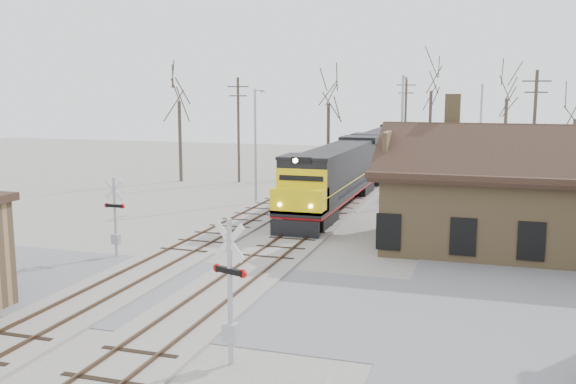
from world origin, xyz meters
The scene contains 20 objects.
ground centered at (0.00, 0.00, 0.00)m, with size 140.00×140.00×0.00m, color #A29D93.
road centered at (0.00, 0.00, 0.01)m, with size 60.00×9.00×0.03m, color slate.
track_main centered at (0.00, 15.00, 0.07)m, with size 3.40×90.00×0.24m.
track_siding centered at (-4.50, 15.00, 0.07)m, with size 3.40×90.00×0.24m.
depot centered at (11.99, 12.00, 2.41)m, with size 15.20×9.31×7.90m.
locomotive_lead centered at (0.00, 19.79, 2.32)m, with size 2.97×19.90×4.42m.
locomotive_trailing centered at (0.00, 39.96, 2.32)m, with size 2.97×19.90×4.18m.
crossbuck_near centered at (2.92, -5.72, 2.05)m, with size 1.22×0.49×4.42m.
crossbuck_far centered at (-7.26, 4.24, 1.84)m, with size 1.11×0.29×3.91m.
streetlight_a centered at (-6.05, 20.85, 4.63)m, with size 0.25×2.04×8.21m.
streetlight_b centered at (4.15, 22.45, 5.10)m, with size 0.25×2.04×9.12m.
streetlight_c centered at (9.23, 32.86, 4.85)m, with size 0.25×2.04×8.64m.
utility_pole_a centered at (-11.24, 30.40, 4.83)m, with size 2.00×0.24×9.23m.
utility_pole_b centered at (1.67, 44.10, 4.94)m, with size 2.00×0.24×9.45m.
utility_pole_c centered at (13.04, 27.68, 5.00)m, with size 2.00×0.24×9.55m.
tree_a centered at (-16.43, 29.34, 8.32)m, with size 4.77×4.77×11.68m.
tree_b centered at (-4.80, 37.42, 8.02)m, with size 4.60×4.60×11.27m.
tree_c centered at (4.02, 45.77, 9.38)m, with size 5.37×5.37×13.16m.
tree_d centered at (11.39, 43.16, 8.54)m, with size 4.89×4.89×11.99m.
tree_e centered at (17.24, 40.35, 6.47)m, with size 3.72×3.72×9.10m.
Camera 1 is at (9.95, -22.44, 8.05)m, focal length 40.00 mm.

